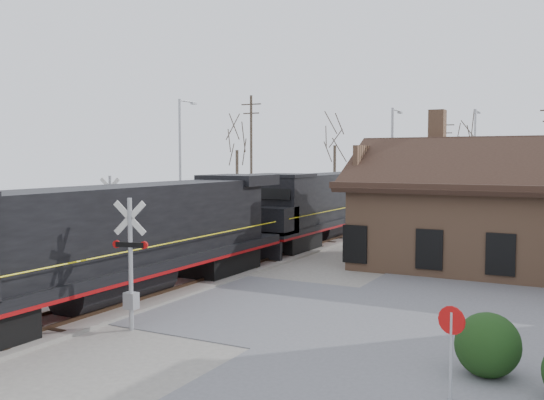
{
  "coord_description": "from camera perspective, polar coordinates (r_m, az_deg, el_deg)",
  "views": [
    {
      "loc": [
        15.34,
        -18.96,
        5.38
      ],
      "look_at": [
        0.51,
        9.0,
        3.17
      ],
      "focal_mm": 40.0,
      "sensor_mm": 36.0,
      "label": 1
    }
  ],
  "objects": [
    {
      "name": "locomotive_lead",
      "position": [
        22.44,
        -15.57,
        -3.82
      ],
      "size": [
        3.05,
        20.45,
        4.54
      ],
      "color": "black",
      "rests_on": "ground"
    },
    {
      "name": "streetlight_c",
      "position": [
        53.07,
        18.54,
        3.63
      ],
      "size": [
        0.25,
        2.04,
        9.38
      ],
      "color": "#A5A8AD",
      "rests_on": "ground"
    },
    {
      "name": "track_main",
      "position": [
        37.64,
        3.61,
        -4.12
      ],
      "size": [
        3.4,
        90.0,
        0.24
      ],
      "color": "#9C978D",
      "rests_on": "ground"
    },
    {
      "name": "utility_pole_b",
      "position": [
        63.82,
        15.83,
        3.47
      ],
      "size": [
        2.0,
        0.24,
        9.47
      ],
      "color": "#382D23",
      "rests_on": "ground"
    },
    {
      "name": "depot",
      "position": [
        31.29,
        21.67,
        -1.74
      ],
      "size": [
        15.2,
        9.31,
        7.9
      ],
      "color": "#986C4E",
      "rests_on": "ground"
    },
    {
      "name": "crossbuck_far",
      "position": [
        33.69,
        -14.95,
        -1.81
      ],
      "size": [
        1.23,
        0.43,
        4.42
      ],
      "rotation": [
        0.0,
        0.0,
        3.42
      ],
      "color": "#A5A8AD",
      "rests_on": "ground"
    },
    {
      "name": "streetlight_b",
      "position": [
        40.09,
        11.28,
        3.13
      ],
      "size": [
        0.25,
        2.04,
        8.58
      ],
      "color": "#A5A8AD",
      "rests_on": "ground"
    },
    {
      "name": "streetlight_a",
      "position": [
        43.12,
        -8.54,
        3.82
      ],
      "size": [
        0.25,
        2.04,
        9.48
      ],
      "color": "#A5A8AD",
      "rests_on": "ground"
    },
    {
      "name": "tree_b",
      "position": [
        61.72,
        5.93,
        6.15
      ],
      "size": [
        4.42,
        4.42,
        10.84
      ],
      "color": "#382D23",
      "rests_on": "ground"
    },
    {
      "name": "road",
      "position": [
        24.97,
        -10.89,
        -8.48
      ],
      "size": [
        60.0,
        9.0,
        0.03
      ],
      "primitive_type": "cube",
      "color": "slate",
      "rests_on": "ground"
    },
    {
      "name": "track_siding",
      "position": [
        39.69,
        -2.33,
        -3.7
      ],
      "size": [
        3.4,
        90.0,
        0.24
      ],
      "color": "#9C978D",
      "rests_on": "ground"
    },
    {
      "name": "crossbuck_near",
      "position": [
        19.41,
        -13.16,
        -6.32
      ],
      "size": [
        1.16,
        0.37,
        4.14
      ],
      "rotation": [
        0.0,
        0.0,
        0.25
      ],
      "color": "#A5A8AD",
      "rests_on": "ground"
    },
    {
      "name": "do_not_enter_sign",
      "position": [
        14.14,
        16.52,
        -12.08
      ],
      "size": [
        0.62,
        0.22,
        2.15
      ],
      "rotation": [
        0.0,
        0.0,
        -0.29
      ],
      "color": "#A5A8AD",
      "rests_on": "ground"
    },
    {
      "name": "utility_pole_a",
      "position": [
        54.73,
        -1.97,
        4.35
      ],
      "size": [
        2.0,
        0.24,
        10.96
      ],
      "color": "#382D23",
      "rests_on": "ground"
    },
    {
      "name": "tree_c",
      "position": [
        65.94,
        17.78,
        5.51
      ],
      "size": [
        4.21,
        4.21,
        10.3
      ],
      "color": "#382D23",
      "rests_on": "ground"
    },
    {
      "name": "hedge_a",
      "position": [
        16.14,
        19.64,
        -12.73
      ],
      "size": [
        1.59,
        1.59,
        1.59
      ],
      "primitive_type": "sphere",
      "color": "black",
      "rests_on": "ground"
    },
    {
      "name": "ground",
      "position": [
        24.98,
        -10.89,
        -8.51
      ],
      "size": [
        140.0,
        140.0,
        0.0
      ],
      "primitive_type": "plane",
      "color": "#9C978D",
      "rests_on": "ground"
    },
    {
      "name": "tree_a",
      "position": [
        61.63,
        -3.32,
        5.66
      ],
      "size": [
        4.11,
        4.11,
        10.07
      ],
      "color": "#382D23",
      "rests_on": "ground"
    },
    {
      "name": "locomotive_trailing",
      "position": [
        40.01,
        5.32,
        -0.31
      ],
      "size": [
        3.05,
        20.45,
        4.3
      ],
      "color": "black",
      "rests_on": "ground"
    }
  ]
}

